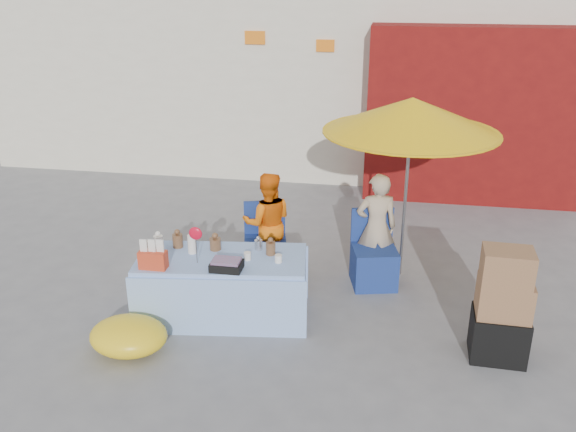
% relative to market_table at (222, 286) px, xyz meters
% --- Properties ---
extents(ground, '(80.00, 80.00, 0.00)m').
position_rel_market_table_xyz_m(ground, '(0.63, -0.22, -0.34)').
color(ground, slate).
rests_on(ground, ground).
extents(market_table, '(1.82, 1.02, 1.05)m').
position_rel_market_table_xyz_m(market_table, '(0.00, 0.00, 0.00)').
color(market_table, '#9DBAFB').
rests_on(market_table, ground).
extents(chair_left, '(0.57, 0.57, 0.85)m').
position_rel_market_table_xyz_m(chair_left, '(0.25, 0.94, -0.09)').
color(chair_left, navy).
rests_on(chair_left, ground).
extents(chair_right, '(0.57, 0.57, 0.85)m').
position_rel_market_table_xyz_m(chair_right, '(1.50, 0.94, -0.09)').
color(chair_right, navy).
rests_on(chair_right, ground).
extents(vendor_orange, '(0.68, 0.58, 1.22)m').
position_rel_market_table_xyz_m(vendor_orange, '(0.26, 1.08, 0.27)').
color(vendor_orange, orange).
rests_on(vendor_orange, ground).
extents(vendor_beige, '(0.52, 0.40, 1.28)m').
position_rel_market_table_xyz_m(vendor_beige, '(1.51, 1.08, 0.30)').
color(vendor_beige, tan).
rests_on(vendor_beige, ground).
extents(umbrella, '(1.90, 1.90, 2.09)m').
position_rel_market_table_xyz_m(umbrella, '(1.81, 1.23, 1.55)').
color(umbrella, gray).
rests_on(umbrella, ground).
extents(box_stack, '(0.51, 0.42, 1.10)m').
position_rel_market_table_xyz_m(box_stack, '(2.69, -0.28, 0.16)').
color(box_stack, black).
rests_on(box_stack, ground).
extents(tarp_bundle, '(0.85, 0.74, 0.33)m').
position_rel_market_table_xyz_m(tarp_bundle, '(-0.70, -0.78, -0.18)').
color(tarp_bundle, yellow).
rests_on(tarp_bundle, ground).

